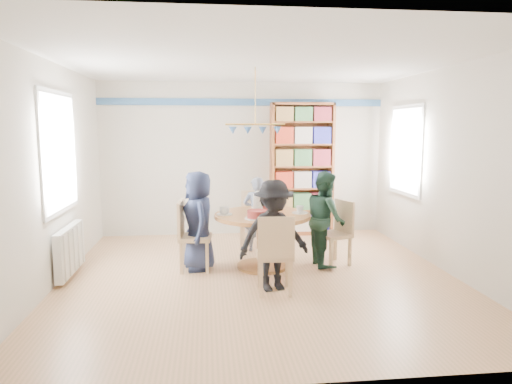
{
  "coord_description": "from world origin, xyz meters",
  "views": [
    {
      "loc": [
        -0.66,
        -5.62,
        1.9
      ],
      "look_at": [
        0.0,
        0.4,
        1.05
      ],
      "focal_mm": 32.0,
      "sensor_mm": 36.0,
      "label": 1
    }
  ],
  "objects": [
    {
      "name": "chair_far",
      "position": [
        0.07,
        1.39,
        0.5
      ],
      "size": [
        0.48,
        0.48,
        0.92
      ],
      "color": "tan",
      "rests_on": "ground"
    },
    {
      "name": "person_far",
      "position": [
        0.11,
        1.26,
        0.58
      ],
      "size": [
        0.47,
        0.35,
        1.16
      ],
      "primitive_type": "imported",
      "rotation": [
        0.0,
        0.0,
        2.96
      ],
      "color": "gray",
      "rests_on": "ground"
    },
    {
      "name": "chair_left",
      "position": [
        -0.9,
        0.4,
        0.52
      ],
      "size": [
        0.46,
        0.46,
        0.95
      ],
      "color": "tan",
      "rests_on": "ground"
    },
    {
      "name": "chair_right",
      "position": [
        1.16,
        0.45,
        0.5
      ],
      "size": [
        0.52,
        0.52,
        0.9
      ],
      "color": "tan",
      "rests_on": "ground"
    },
    {
      "name": "chair_near",
      "position": [
        0.11,
        -0.63,
        0.51
      ],
      "size": [
        0.43,
        0.43,
        0.93
      ],
      "color": "tan",
      "rests_on": "ground"
    },
    {
      "name": "person_left",
      "position": [
        -0.77,
        0.43,
        0.67
      ],
      "size": [
        0.54,
        0.72,
        1.34
      ],
      "primitive_type": "imported",
      "rotation": [
        0.0,
        0.0,
        -1.37
      ],
      "color": "#1A2039",
      "rests_on": "ground"
    },
    {
      "name": "person_near",
      "position": [
        0.11,
        -0.47,
        0.65
      ],
      "size": [
        0.93,
        0.65,
        1.31
      ],
      "primitive_type": "imported",
      "rotation": [
        0.0,
        0.0,
        0.21
      ],
      "color": "black",
      "rests_on": "ground"
    },
    {
      "name": "tableware",
      "position": [
        0.06,
        0.43,
        0.82
      ],
      "size": [
        1.24,
        1.24,
        0.33
      ],
      "color": "white",
      "rests_on": "dining_table"
    },
    {
      "name": "dining_table",
      "position": [
        0.09,
        0.4,
        0.56
      ],
      "size": [
        1.3,
        1.3,
        0.75
      ],
      "color": "olive",
      "rests_on": "ground"
    },
    {
      "name": "person_right",
      "position": [
        0.97,
        0.44,
        0.66
      ],
      "size": [
        0.55,
        0.68,
        1.32
      ],
      "primitive_type": "imported",
      "rotation": [
        0.0,
        0.0,
        1.65
      ],
      "color": "#183024",
      "rests_on": "ground"
    },
    {
      "name": "bookshelf",
      "position": [
        1.03,
        2.34,
        1.15
      ],
      "size": [
        1.11,
        0.33,
        2.34
      ],
      "color": "brown",
      "rests_on": "ground"
    },
    {
      "name": "radiator",
      "position": [
        -2.42,
        0.3,
        0.35
      ],
      "size": [
        0.12,
        1.0,
        0.6
      ],
      "color": "silver",
      "rests_on": "ground"
    },
    {
      "name": "ground",
      "position": [
        0.0,
        0.0,
        0.0
      ],
      "size": [
        5.0,
        5.0,
        0.0
      ],
      "primitive_type": "plane",
      "color": "tan"
    },
    {
      "name": "room_shell",
      "position": [
        -0.26,
        0.87,
        1.65
      ],
      "size": [
        5.0,
        5.0,
        5.0
      ],
      "color": "white",
      "rests_on": "ground"
    }
  ]
}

